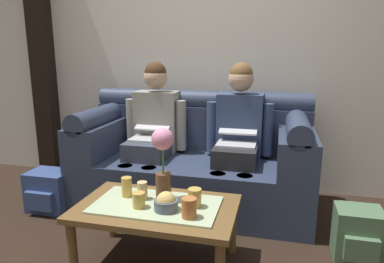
% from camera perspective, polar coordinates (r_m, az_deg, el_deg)
% --- Properties ---
extents(back_wall_patterned, '(6.00, 0.12, 2.90)m').
position_cam_1_polar(back_wall_patterned, '(3.42, 2.60, 15.37)').
color(back_wall_patterned, silver).
rests_on(back_wall_patterned, ground_plane).
extents(timber_pillar, '(0.20, 0.20, 2.90)m').
position_cam_1_polar(timber_pillar, '(4.03, -23.48, 13.97)').
color(timber_pillar, black).
rests_on(timber_pillar, ground_plane).
extents(couch, '(1.96, 0.88, 0.96)m').
position_cam_1_polar(couch, '(3.03, 0.38, -4.85)').
color(couch, '#2D3851').
rests_on(couch, ground_plane).
extents(person_left, '(0.56, 0.67, 1.22)m').
position_cam_1_polar(person_left, '(3.07, -6.42, 0.72)').
color(person_left, '#383D4C').
rests_on(person_left, ground_plane).
extents(person_right, '(0.56, 0.67, 1.22)m').
position_cam_1_polar(person_right, '(2.90, 7.58, -0.03)').
color(person_right, '#232326').
rests_on(person_right, ground_plane).
extents(coffee_table, '(0.97, 0.59, 0.40)m').
position_cam_1_polar(coffee_table, '(2.18, -5.84, -13.10)').
color(coffee_table, brown).
rests_on(coffee_table, ground_plane).
extents(flower_vase, '(0.14, 0.14, 0.45)m').
position_cam_1_polar(flower_vase, '(2.12, -4.79, -4.29)').
color(flower_vase, brown).
rests_on(flower_vase, coffee_table).
extents(snack_bowl, '(0.14, 0.14, 0.12)m').
position_cam_1_polar(snack_bowl, '(2.05, -4.27, -11.60)').
color(snack_bowl, '#4C5666').
rests_on(snack_bowl, coffee_table).
extents(cup_near_left, '(0.08, 0.08, 0.11)m').
position_cam_1_polar(cup_near_left, '(2.08, 0.44, -10.82)').
color(cup_near_left, gold).
rests_on(cup_near_left, coffee_table).
extents(cup_near_right, '(0.06, 0.06, 0.11)m').
position_cam_1_polar(cup_near_right, '(2.21, -8.16, -9.56)').
color(cup_near_right, '#DBB77A').
rests_on(cup_near_right, coffee_table).
extents(cup_far_center, '(0.08, 0.08, 0.09)m').
position_cam_1_polar(cup_far_center, '(2.10, -8.73, -11.05)').
color(cup_far_center, gold).
rests_on(cup_far_center, coffee_table).
extents(cup_far_left, '(0.07, 0.07, 0.13)m').
position_cam_1_polar(cup_far_left, '(2.26, -10.66, -8.92)').
color(cup_far_left, gold).
rests_on(cup_far_left, coffee_table).
extents(cup_far_right, '(0.08, 0.08, 0.11)m').
position_cam_1_polar(cup_far_right, '(1.96, -0.49, -12.42)').
color(cup_far_right, '#B26633').
rests_on(cup_far_right, coffee_table).
extents(backpack_left, '(0.34, 0.30, 0.33)m').
position_cam_1_polar(backpack_left, '(3.18, -22.29, -9.03)').
color(backpack_left, '#33477A').
rests_on(backpack_left, ground_plane).
extents(backpack_right, '(0.28, 0.28, 0.34)m').
position_cam_1_polar(backpack_right, '(2.53, 25.51, -15.03)').
color(backpack_right, '#4C6B4C').
rests_on(backpack_right, ground_plane).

